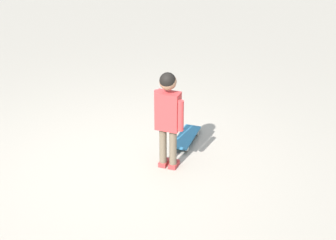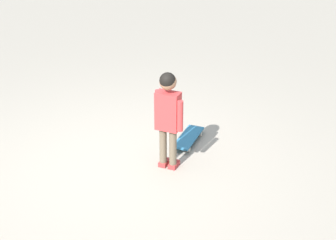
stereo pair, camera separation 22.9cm
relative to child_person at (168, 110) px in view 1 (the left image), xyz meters
The scene contains 3 objects.
ground_plane 0.84m from the child_person, 166.07° to the left, with size 50.00×50.00×0.00m, color #9E9384.
child_person is the anchor object (origin of this frame).
skateboard 0.84m from the child_person, 46.49° to the left, with size 0.53×0.56×0.07m.
Camera 1 is at (-1.31, -4.39, 2.82)m, focal length 54.92 mm.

